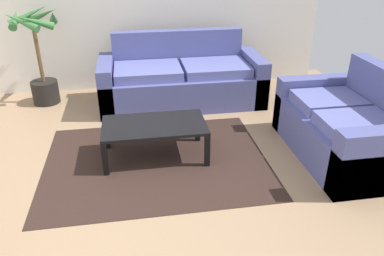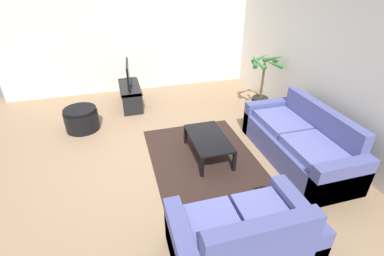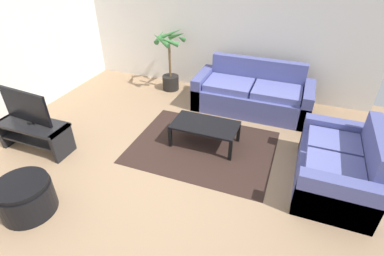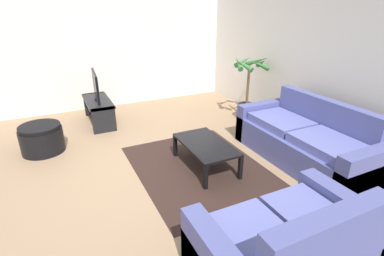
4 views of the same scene
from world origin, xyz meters
name	(u,v)px [view 2 (image 2 of 4)]	position (x,y,z in m)	size (l,w,h in m)	color
ground_plane	(152,152)	(0.00, 0.00, 0.00)	(6.60, 6.60, 0.00)	#937556
wall_back	(318,61)	(0.00, 3.00, 1.35)	(6.00, 0.06, 2.70)	silver
wall_left	(129,36)	(-3.00, 0.00, 1.35)	(0.06, 6.00, 2.70)	silver
couch_main	(299,143)	(0.84, 2.28, 0.30)	(2.13, 0.90, 0.90)	#4C518C
couch_loveseat	(242,239)	(2.28, 0.62, 0.30)	(0.90, 1.48, 0.90)	#4C518C
tv_stand	(130,93)	(-2.02, -0.16, 0.30)	(1.10, 0.45, 0.47)	black
tv	(128,74)	(-2.02, -0.16, 0.75)	(0.88, 0.11, 0.53)	black
coffee_table	(208,140)	(0.37, 0.89, 0.32)	(1.02, 0.57, 0.37)	black
area_rug	(202,156)	(0.37, 0.79, 0.00)	(2.20, 1.70, 0.01)	black
potted_palm	(262,86)	(-0.97, 2.56, 0.57)	(0.70, 0.71, 1.26)	black
ottoman	(82,119)	(-1.17, -1.18, 0.22)	(0.64, 0.64, 0.44)	black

